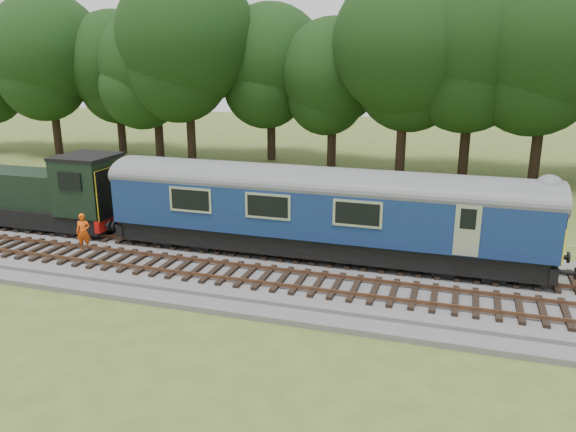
% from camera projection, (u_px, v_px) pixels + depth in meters
% --- Properties ---
extents(ground, '(120.00, 120.00, 0.00)m').
position_uv_depth(ground, '(200.00, 263.00, 23.93)').
color(ground, '#495A21').
rests_on(ground, ground).
extents(ballast, '(70.00, 7.00, 0.35)m').
position_uv_depth(ballast, '(200.00, 259.00, 23.88)').
color(ballast, '#4C4C4F').
rests_on(ballast, ground).
extents(track_north, '(67.20, 2.40, 0.21)m').
position_uv_depth(track_north, '(213.00, 243.00, 25.10)').
color(track_north, black).
rests_on(track_north, ballast).
extents(track_south, '(67.20, 2.40, 0.21)m').
position_uv_depth(track_south, '(181.00, 267.00, 22.35)').
color(track_south, black).
rests_on(track_south, ballast).
extents(fence, '(64.00, 0.12, 1.00)m').
position_uv_depth(fence, '(240.00, 232.00, 28.06)').
color(fence, '#6B6054').
rests_on(fence, ground).
extents(tree_line, '(70.00, 8.00, 18.00)m').
position_uv_depth(tree_line, '(324.00, 167.00, 44.09)').
color(tree_line, black).
rests_on(tree_line, ground).
extents(dmu_railcar, '(18.05, 2.86, 3.88)m').
position_uv_depth(dmu_railcar, '(321.00, 205.00, 23.07)').
color(dmu_railcar, black).
rests_on(dmu_railcar, ground).
extents(shunter_loco, '(8.91, 2.60, 3.38)m').
position_uv_depth(shunter_loco, '(43.00, 195.00, 27.26)').
color(shunter_loco, black).
rests_on(shunter_loco, ground).
extents(worker, '(0.69, 0.59, 1.62)m').
position_uv_depth(worker, '(83.00, 232.00, 24.32)').
color(worker, '#EE4D0C').
rests_on(worker, ballast).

